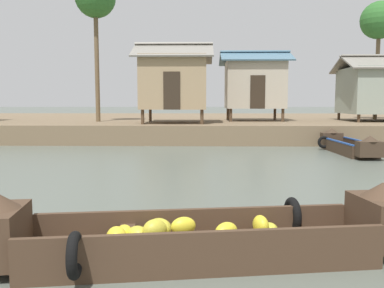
{
  "coord_description": "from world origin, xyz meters",
  "views": [
    {
      "loc": [
        0.32,
        -0.91,
        2.01
      ],
      "look_at": [
        0.14,
        7.03,
        1.18
      ],
      "focal_mm": 37.67,
      "sensor_mm": 36.0,
      "label": 1
    }
  ],
  "objects_px": {
    "fishing_skiff_distant": "(348,146)",
    "stilt_house_mid_left": "(174,82)",
    "stilt_house_mid_right": "(254,84)",
    "palm_tree_near": "(379,22)",
    "banana_boat": "(197,235)"
  },
  "relations": [
    {
      "from": "stilt_house_mid_left",
      "to": "palm_tree_near",
      "type": "bearing_deg",
      "value": 19.65
    },
    {
      "from": "fishing_skiff_distant",
      "to": "stilt_house_mid_left",
      "type": "bearing_deg",
      "value": 144.81
    },
    {
      "from": "stilt_house_mid_left",
      "to": "stilt_house_mid_right",
      "type": "xyz_separation_m",
      "value": [
        4.46,
        2.46,
        0.01
      ]
    },
    {
      "from": "stilt_house_mid_right",
      "to": "palm_tree_near",
      "type": "distance_m",
      "value": 8.84
    },
    {
      "from": "stilt_house_mid_left",
      "to": "palm_tree_near",
      "type": "distance_m",
      "value": 13.51
    },
    {
      "from": "banana_boat",
      "to": "stilt_house_mid_left",
      "type": "xyz_separation_m",
      "value": [
        -1.36,
        16.01,
        2.71
      ]
    },
    {
      "from": "banana_boat",
      "to": "palm_tree_near",
      "type": "relative_size",
      "value": 0.77
    },
    {
      "from": "fishing_skiff_distant",
      "to": "palm_tree_near",
      "type": "bearing_deg",
      "value": 62.06
    },
    {
      "from": "banana_boat",
      "to": "fishing_skiff_distant",
      "type": "xyz_separation_m",
      "value": [
        5.84,
        10.93,
        -0.03
      ]
    },
    {
      "from": "fishing_skiff_distant",
      "to": "stilt_house_mid_left",
      "type": "xyz_separation_m",
      "value": [
        -7.2,
        5.08,
        2.74
      ]
    },
    {
      "from": "palm_tree_near",
      "to": "banana_boat",
      "type": "bearing_deg",
      "value": -118.04
    },
    {
      "from": "stilt_house_mid_right",
      "to": "palm_tree_near",
      "type": "relative_size",
      "value": 0.56
    },
    {
      "from": "banana_boat",
      "to": "stilt_house_mid_right",
      "type": "xyz_separation_m",
      "value": [
        3.1,
        18.47,
        2.73
      ]
    },
    {
      "from": "banana_boat",
      "to": "stilt_house_mid_right",
      "type": "relative_size",
      "value": 1.39
    },
    {
      "from": "fishing_skiff_distant",
      "to": "palm_tree_near",
      "type": "relative_size",
      "value": 0.62
    }
  ]
}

